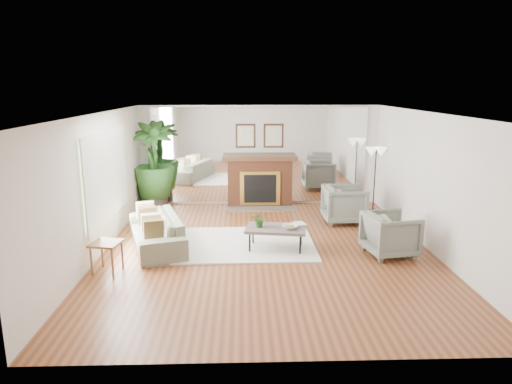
{
  "coord_description": "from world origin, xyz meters",
  "views": [
    {
      "loc": [
        -0.45,
        -7.95,
        2.96
      ],
      "look_at": [
        -0.18,
        0.6,
        0.97
      ],
      "focal_mm": 32.0,
      "sensor_mm": 36.0,
      "label": 1
    }
  ],
  "objects_px": {
    "coffee_table": "(276,229)",
    "armchair_back": "(344,204)",
    "sofa": "(156,231)",
    "side_table": "(106,247)",
    "armchair_front": "(391,234)",
    "potted_ficus": "(153,163)",
    "fireplace": "(260,180)",
    "floor_lamp": "(376,157)"
  },
  "relations": [
    {
      "from": "side_table",
      "to": "potted_ficus",
      "type": "bearing_deg",
      "value": 89.27
    },
    {
      "from": "fireplace",
      "to": "floor_lamp",
      "type": "height_order",
      "value": "fireplace"
    },
    {
      "from": "fireplace",
      "to": "sofa",
      "type": "relative_size",
      "value": 0.99
    },
    {
      "from": "armchair_back",
      "to": "floor_lamp",
      "type": "xyz_separation_m",
      "value": [
        0.89,
        0.82,
        0.93
      ]
    },
    {
      "from": "coffee_table",
      "to": "side_table",
      "type": "xyz_separation_m",
      "value": [
        -2.82,
        -0.93,
        0.03
      ]
    },
    {
      "from": "armchair_back",
      "to": "armchair_front",
      "type": "bearing_deg",
      "value": -169.39
    },
    {
      "from": "side_table",
      "to": "floor_lamp",
      "type": "relative_size",
      "value": 0.33
    },
    {
      "from": "fireplace",
      "to": "potted_ficus",
      "type": "relative_size",
      "value": 0.95
    },
    {
      "from": "armchair_front",
      "to": "floor_lamp",
      "type": "height_order",
      "value": "floor_lamp"
    },
    {
      "from": "sofa",
      "to": "potted_ficus",
      "type": "xyz_separation_m",
      "value": [
        -0.53,
        2.77,
        0.85
      ]
    },
    {
      "from": "sofa",
      "to": "side_table",
      "type": "bearing_deg",
      "value": -43.96
    },
    {
      "from": "coffee_table",
      "to": "armchair_back",
      "type": "distance_m",
      "value": 2.38
    },
    {
      "from": "coffee_table",
      "to": "side_table",
      "type": "bearing_deg",
      "value": -161.68
    },
    {
      "from": "armchair_front",
      "to": "fireplace",
      "type": "bearing_deg",
      "value": 21.34
    },
    {
      "from": "coffee_table",
      "to": "sofa",
      "type": "distance_m",
      "value": 2.25
    },
    {
      "from": "fireplace",
      "to": "armchair_front",
      "type": "height_order",
      "value": "fireplace"
    },
    {
      "from": "floor_lamp",
      "to": "sofa",
      "type": "bearing_deg",
      "value": -154.5
    },
    {
      "from": "side_table",
      "to": "coffee_table",
      "type": "bearing_deg",
      "value": 18.32
    },
    {
      "from": "armchair_front",
      "to": "potted_ficus",
      "type": "distance_m",
      "value": 5.89
    },
    {
      "from": "sofa",
      "to": "floor_lamp",
      "type": "distance_m",
      "value": 5.38
    },
    {
      "from": "coffee_table",
      "to": "armchair_back",
      "type": "relative_size",
      "value": 1.31
    },
    {
      "from": "coffee_table",
      "to": "armchair_front",
      "type": "bearing_deg",
      "value": -8.55
    },
    {
      "from": "side_table",
      "to": "potted_ficus",
      "type": "height_order",
      "value": "potted_ficus"
    },
    {
      "from": "sofa",
      "to": "armchair_back",
      "type": "xyz_separation_m",
      "value": [
        3.88,
        1.46,
        0.11
      ]
    },
    {
      "from": "armchair_front",
      "to": "side_table",
      "type": "height_order",
      "value": "armchair_front"
    },
    {
      "from": "coffee_table",
      "to": "armchair_back",
      "type": "height_order",
      "value": "armchair_back"
    },
    {
      "from": "coffee_table",
      "to": "fireplace",
      "type": "bearing_deg",
      "value": 92.95
    },
    {
      "from": "armchair_back",
      "to": "potted_ficus",
      "type": "bearing_deg",
      "value": 73.41
    },
    {
      "from": "fireplace",
      "to": "potted_ficus",
      "type": "height_order",
      "value": "potted_ficus"
    },
    {
      "from": "sofa",
      "to": "side_table",
      "type": "distance_m",
      "value": 1.33
    },
    {
      "from": "coffee_table",
      "to": "armchair_back",
      "type": "xyz_separation_m",
      "value": [
        1.65,
        1.72,
        0.01
      ]
    },
    {
      "from": "coffee_table",
      "to": "sofa",
      "type": "bearing_deg",
      "value": 173.41
    },
    {
      "from": "fireplace",
      "to": "armchair_front",
      "type": "xyz_separation_m",
      "value": [
        2.19,
        -3.55,
        -0.28
      ]
    },
    {
      "from": "sofa",
      "to": "potted_ficus",
      "type": "bearing_deg",
      "value": 173.09
    },
    {
      "from": "coffee_table",
      "to": "floor_lamp",
      "type": "xyz_separation_m",
      "value": [
        2.53,
        2.53,
        0.94
      ]
    },
    {
      "from": "coffee_table",
      "to": "armchair_back",
      "type": "bearing_deg",
      "value": 46.19
    },
    {
      "from": "sofa",
      "to": "armchair_back",
      "type": "distance_m",
      "value": 4.15
    },
    {
      "from": "armchair_front",
      "to": "potted_ficus",
      "type": "relative_size",
      "value": 0.39
    },
    {
      "from": "armchair_back",
      "to": "side_table",
      "type": "relative_size",
      "value": 1.73
    },
    {
      "from": "potted_ficus",
      "to": "floor_lamp",
      "type": "xyz_separation_m",
      "value": [
        5.3,
        -0.49,
        0.19
      ]
    },
    {
      "from": "sofa",
      "to": "side_table",
      "type": "relative_size",
      "value": 3.97
    },
    {
      "from": "coffee_table",
      "to": "potted_ficus",
      "type": "bearing_deg",
      "value": 132.45
    }
  ]
}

